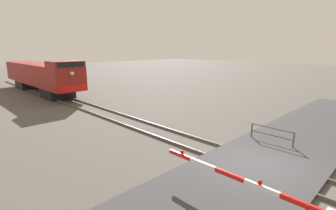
# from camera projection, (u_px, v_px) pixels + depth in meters

# --- Properties ---
(ground_plane) EXTENTS (160.00, 160.00, 0.00)m
(ground_plane) POSITION_uv_depth(u_px,v_px,m) (260.00, 168.00, 10.66)
(ground_plane) COLOR #514C47
(rail_track_left) EXTENTS (0.08, 80.00, 0.15)m
(rail_track_left) POSITION_uv_depth(u_px,v_px,m) (252.00, 172.00, 10.15)
(rail_track_left) COLOR #59544C
(rail_track_left) RESTS_ON ground_plane
(rail_track_right) EXTENTS (0.08, 80.00, 0.15)m
(rail_track_right) POSITION_uv_depth(u_px,v_px,m) (267.00, 161.00, 11.14)
(rail_track_right) COLOR #59544C
(rail_track_right) RESTS_ON ground_plane
(road_surface) EXTENTS (36.00, 4.74, 0.15)m
(road_surface) POSITION_uv_depth(u_px,v_px,m) (260.00, 166.00, 10.65)
(road_surface) COLOR #38383A
(road_surface) RESTS_ON ground_plane
(locomotive) EXTENTS (2.90, 16.95, 3.85)m
(locomotive) POSITION_uv_depth(u_px,v_px,m) (41.00, 75.00, 28.27)
(locomotive) COLOR black
(locomotive) RESTS_ON ground_plane
(guard_railing) EXTENTS (0.08, 2.30, 0.95)m
(guard_railing) POSITION_uv_depth(u_px,v_px,m) (272.00, 133.00, 13.12)
(guard_railing) COLOR #4C4742
(guard_railing) RESTS_ON ground_plane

